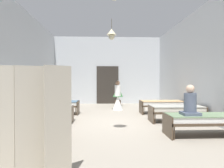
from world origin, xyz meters
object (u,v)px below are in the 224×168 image
Objects in this scene: bed_right_row_0 at (202,119)px; potted_plant at (118,93)px; bed_right_row_1 at (176,110)px; nurse_near_aisle at (118,100)px; bed_left_row_0 at (24,121)px; bed_left_row_2 at (57,104)px; privacy_screen at (29,124)px; patient_seated_primary at (190,104)px; bed_right_row_2 at (162,104)px; bed_left_row_1 at (45,110)px.

bed_right_row_0 is 7.00m from potted_plant.
nurse_near_aisle is at bearing 121.86° from bed_right_row_1.
bed_right_row_1 is (4.67, 1.90, 0.00)m from bed_left_row_0.
privacy_screen is at bearing -81.26° from bed_left_row_2.
potted_plant reaches higher than bed_right_row_0.
patient_seated_primary is at bearing -100.03° from bed_right_row_1.
patient_seated_primary reaches higher than potted_plant.
bed_right_row_0 is 4.43m from privacy_screen.
nurse_near_aisle is (2.77, 4.95, 0.09)m from bed_left_row_0.
patient_seated_primary reaches higher than bed_right_row_2.
bed_left_row_0 is at bearing -157.84° from bed_right_row_1.
bed_right_row_1 and bed_right_row_2 have the same top height.
bed_left_row_2 is (0.00, 3.80, 0.00)m from bed_left_row_0.
nurse_near_aisle reaches higher than bed_left_row_2.
bed_left_row_0 is at bearing 89.94° from privacy_screen.
privacy_screen reaches higher than bed_left_row_2.
privacy_screen is at bearing -121.02° from bed_right_row_2.
bed_left_row_1 is at bearing -157.84° from bed_right_row_2.
bed_left_row_1 is 4.40m from privacy_screen.
patient_seated_primary is 0.69× the size of potted_plant.
bed_right_row_1 is 5.68m from privacy_screen.
privacy_screen is (-1.82, -7.33, 0.32)m from nurse_near_aisle.
bed_left_row_1 is 1.90m from bed_left_row_2.
bed_left_row_1 is 1.00× the size of bed_right_row_1.
bed_left_row_1 is 1.00× the size of bed_right_row_2.
bed_left_row_2 is at bearing 90.00° from bed_left_row_1.
bed_right_row_0 is at bearing -90.00° from bed_right_row_2.
nurse_near_aisle reaches higher than bed_right_row_1.
bed_right_row_2 is (0.00, 1.90, 0.00)m from bed_right_row_1.
bed_left_row_1 is (-4.67, 1.90, 0.00)m from bed_right_row_0.
potted_plant is at bearing 56.05° from privacy_screen.
patient_seated_primary is (4.32, -1.98, 0.43)m from bed_left_row_1.
potted_plant is (2.91, 6.77, 0.30)m from bed_left_row_0.
potted_plant is at bearing -87.74° from nurse_near_aisle.
potted_plant is at bearing 66.71° from bed_left_row_0.
bed_left_row_2 is at bearing 180.00° from bed_right_row_2.
bed_left_row_0 is 1.00× the size of bed_left_row_2.
patient_seated_primary is at bearing -167.45° from bed_right_row_0.
bed_right_row_2 is at bearing 84.84° from patient_seated_primary.
patient_seated_primary is 0.47× the size of privacy_screen.
bed_right_row_2 is at bearing 90.00° from bed_right_row_1.
potted_plant reaches higher than bed_left_row_2.
privacy_screen is (0.95, -6.18, 0.41)m from bed_left_row_2.
bed_right_row_0 is 3.80m from bed_right_row_2.
nurse_near_aisle reaches higher than bed_left_row_1.
bed_left_row_0 is at bearing -113.29° from potted_plant.
bed_right_row_1 is 1.65× the size of potted_plant.
nurse_near_aisle is at bearing -94.55° from potted_plant.
bed_right_row_0 and bed_right_row_1 have the same top height.
potted_plant is (2.91, 2.97, 0.30)m from bed_left_row_2.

